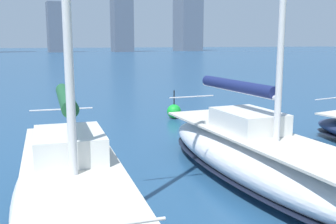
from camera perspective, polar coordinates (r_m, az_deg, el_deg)
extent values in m
cube|color=slate|center=(187.07, 2.91, 14.16)|extent=(10.15, 11.70, 34.45)
cube|color=slate|center=(166.00, -6.73, 14.25)|extent=(8.01, 6.90, 32.26)
cube|color=slate|center=(163.42, -15.78, 11.74)|extent=(7.35, 6.83, 19.28)
cylinder|color=silver|center=(16.94, 22.61, 1.87)|extent=(1.89, 0.27, 0.04)
ellipsoid|color=white|center=(10.77, 13.02, -6.82)|extent=(2.51, 9.22, 1.26)
ellipsoid|color=black|center=(10.88, 12.94, -8.57)|extent=(2.52, 9.26, 0.10)
cube|color=beige|center=(10.60, 13.16, -3.40)|extent=(2.07, 8.11, 0.06)
cube|color=silver|center=(10.98, 11.57, -1.26)|extent=(1.42, 2.05, 0.55)
cylinder|color=silver|center=(11.43, 9.79, 3.18)|extent=(0.21, 3.85, 0.12)
cylinder|color=navy|center=(11.42, 9.81, 3.77)|extent=(0.41, 3.55, 0.32)
cylinder|color=silver|center=(14.01, 3.47, 2.24)|extent=(1.72, 0.08, 0.04)
ellipsoid|color=white|center=(8.28, -13.64, -12.00)|extent=(3.22, 8.61, 1.28)
ellipsoid|color=black|center=(8.42, -13.54, -14.22)|extent=(3.23, 8.65, 0.10)
cube|color=beige|center=(8.06, -13.84, -7.58)|extent=(2.69, 7.56, 0.06)
cube|color=silver|center=(8.46, -14.15, -4.60)|extent=(1.59, 1.99, 0.55)
cylinder|color=silver|center=(8.92, -14.61, 1.22)|extent=(0.50, 3.52, 0.12)
cylinder|color=#1E5633|center=(8.91, -14.65, 1.98)|extent=(0.67, 3.26, 0.32)
cylinder|color=silver|center=(11.62, -15.19, 0.38)|extent=(1.74, 0.23, 0.04)
sphere|color=green|center=(19.45, 0.88, 0.09)|extent=(0.70, 0.70, 0.70)
cylinder|color=black|center=(19.34, 0.89, 2.13)|extent=(0.06, 0.06, 0.70)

